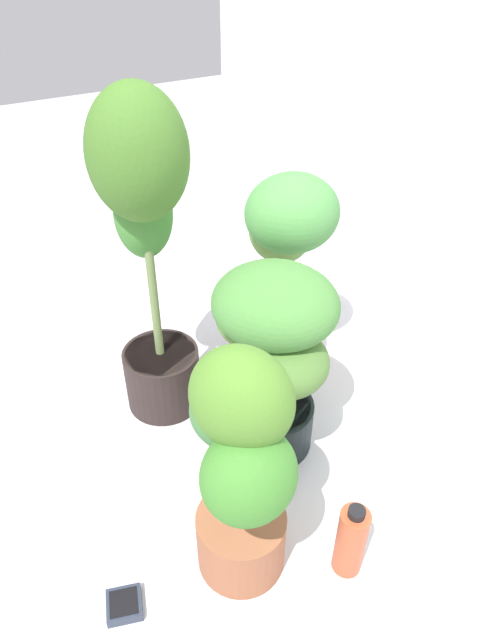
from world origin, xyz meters
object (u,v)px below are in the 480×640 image
(potted_plant_front_left, at_px, (147,241))
(potted_plant_back_left, at_px, (287,257))
(potted_plant_front_right, at_px, (242,464))
(nutrient_bottle, at_px, (351,541))
(potted_plant_center, at_px, (272,347))
(hygrometer_box, at_px, (124,605))

(potted_plant_front_left, bearing_deg, potted_plant_back_left, 88.64)
(potted_plant_front_left, relative_size, potted_plant_front_right, 1.50)
(potted_plant_back_left, distance_m, nutrient_bottle, 0.86)
(potted_plant_center, bearing_deg, potted_plant_back_left, 141.04)
(nutrient_bottle, bearing_deg, hygrometer_box, -108.50)
(hygrometer_box, bearing_deg, potted_plant_front_right, 100.81)
(potted_plant_front_left, relative_size, potted_plant_center, 1.66)
(potted_plant_front_left, distance_m, hygrometer_box, 0.89)
(potted_plant_front_right, height_order, hygrometer_box, potted_plant_front_right)
(potted_plant_front_right, height_order, nutrient_bottle, potted_plant_front_right)
(potted_plant_front_left, bearing_deg, potted_plant_center, 31.79)
(potted_plant_front_right, relative_size, potted_plant_back_left, 0.96)
(potted_plant_back_left, bearing_deg, potted_plant_front_right, -40.14)
(potted_plant_center, height_order, hygrometer_box, potted_plant_center)
(nutrient_bottle, bearing_deg, potted_plant_center, 174.17)
(potted_plant_back_left, bearing_deg, potted_plant_front_left, -91.36)
(potted_plant_front_left, xyz_separation_m, nutrient_bottle, (0.76, 0.15, -0.48))
(potted_plant_front_left, distance_m, potted_plant_front_right, 0.66)
(potted_plant_front_left, bearing_deg, hygrometer_box, -31.27)
(potted_plant_front_right, relative_size, nutrient_bottle, 2.92)
(potted_plant_center, bearing_deg, nutrient_bottle, -5.83)
(hygrometer_box, distance_m, nutrient_bottle, 0.55)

